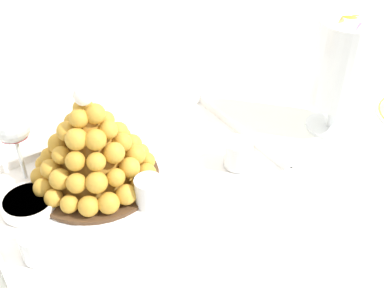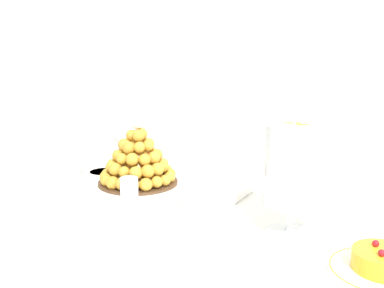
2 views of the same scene
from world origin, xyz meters
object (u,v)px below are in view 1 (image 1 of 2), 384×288
Objects in this scene: dessert_cup_centre at (239,155)px; wine_glass at (12,127)px; croquembouche at (91,149)px; dessert_cup_mid_left at (148,191)px; dessert_cup_left at (39,245)px; creme_brulee_ramekin at (29,203)px; serving_tray at (132,179)px; macaron_goblet at (341,64)px.

wine_glass is (-0.37, 0.20, 0.09)m from dessert_cup_centre.
wine_glass is at bearing 143.04° from croquembouche.
dessert_cup_left is at bearing -175.97° from dessert_cup_mid_left.
croquembouche is at bearing 2.55° from creme_brulee_ramekin.
dessert_cup_mid_left is 0.99× the size of dessert_cup_centre.
dessert_cup_mid_left is at bearing 177.72° from dessert_cup_centre.
serving_tray is at bearing 87.27° from dessert_cup_mid_left.
croquembouche is at bearing -36.96° from wine_glass.
croquembouche is 0.13m from dessert_cup_mid_left.
wine_glass is (-0.64, 0.20, -0.03)m from macaron_goblet.
serving_tray is 0.23m from dessert_cup_left.
dessert_cup_mid_left is 0.21× the size of macaron_goblet.
creme_brulee_ramekin is (-0.13, -0.01, -0.06)m from croquembouche.
wine_glass is at bearing 151.48° from dessert_cup_centre.
macaron_goblet is (0.68, 0.01, 0.13)m from dessert_cup_left.
croquembouche is 4.32× the size of dessert_cup_left.
dessert_cup_mid_left reaches higher than creme_brulee_ramekin.
macaron_goblet reaches higher than croquembouche.
creme_brulee_ramekin is (-0.19, 0.10, -0.01)m from dessert_cup_mid_left.
creme_brulee_ramekin is at bearing 170.92° from macaron_goblet.
dessert_cup_mid_left is at bearing -28.66° from creme_brulee_ramekin.
wine_glass is (0.02, 0.09, 0.11)m from creme_brulee_ramekin.
wine_glass is at bearing 79.15° from dessert_cup_left.
croquembouche reaches higher than creme_brulee_ramekin.
croquembouche reaches higher than serving_tray.
croquembouche is 0.20m from dessert_cup_left.
dessert_cup_centre is 0.21× the size of macaron_goblet.
serving_tray is 0.24m from wine_glass.
creme_brulee_ramekin is at bearing -102.55° from wine_glass.
serving_tray is 9.79× the size of dessert_cup_centre.
serving_tray is at bearing -34.75° from wine_glass.
dessert_cup_centre reaches higher than dessert_cup_left.
dessert_cup_centre is at bearing -15.83° from creme_brulee_ramekin.
croquembouche is 2.47× the size of creme_brulee_ramekin.
wine_glass reaches higher than serving_tray.
macaron_goblet reaches higher than wine_glass.
dessert_cup_centre is 0.57× the size of creme_brulee_ramekin.
dessert_cup_centre is 0.41m from creme_brulee_ramekin.
dessert_cup_centre is at bearing -178.64° from macaron_goblet.
serving_tray is 0.50m from macaron_goblet.
macaron_goblet reaches higher than serving_tray.
dessert_cup_left is 0.41m from dessert_cup_centre.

